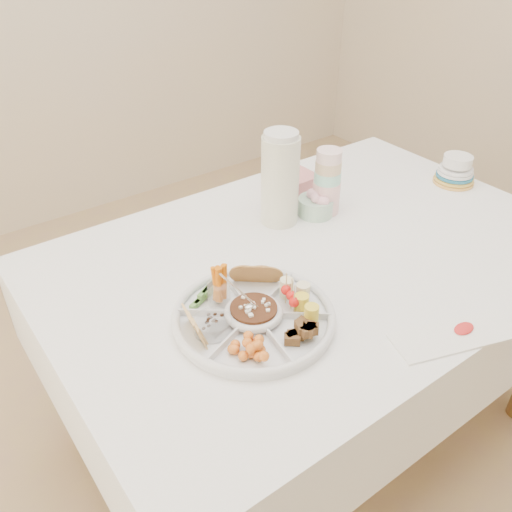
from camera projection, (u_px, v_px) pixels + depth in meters
floor at (305, 425)px, 1.96m from camera, size 4.00×4.00×0.00m
dining_table at (311, 349)px, 1.75m from camera, size 1.52×1.02×0.76m
party_tray at (254, 315)px, 1.28m from camera, size 0.49×0.49×0.04m
bean_dip at (254, 312)px, 1.27m from camera, size 0.14×0.14×0.04m
tortillas at (256, 275)px, 1.37m from camera, size 0.13×0.13×0.06m
carrot_cucumber at (209, 283)px, 1.31m from camera, size 0.14×0.14×0.10m
pita_raisins at (202, 325)px, 1.21m from camera, size 0.16×0.16×0.07m
cherries at (251, 349)px, 1.16m from camera, size 0.13×0.13×0.04m
granola_chunks at (302, 330)px, 1.21m from camera, size 0.12×0.12×0.04m
banana_tomato at (302, 287)px, 1.30m from camera, size 0.14×0.14×0.09m
cup_stack at (327, 177)px, 1.66m from camera, size 0.11×0.11×0.24m
thermos at (280, 178)px, 1.60m from camera, size 0.12×0.12×0.29m
flower_bowl at (316, 203)px, 1.69m from camera, size 0.14×0.14×0.08m
napkin_stack at (291, 182)px, 1.84m from camera, size 0.16×0.14×0.05m
plate_stack at (455, 171)px, 1.87m from camera, size 0.18×0.18×0.09m
placemat at (455, 336)px, 1.24m from camera, size 0.32×0.19×0.01m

